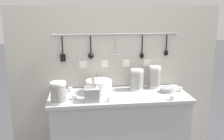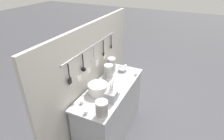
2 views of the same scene
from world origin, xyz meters
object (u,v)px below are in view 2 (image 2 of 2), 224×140
Objects in this scene: cutlery_caddy at (111,96)px; cup_beside_plates at (101,105)px; bowl_stack_wide_centre at (112,65)px; plate_stack at (98,88)px; bowl_stack_tall_left at (102,109)px; cup_back_left at (82,102)px; cup_back_right at (136,74)px; steel_mixing_bowl at (122,70)px; bowl_stack_short_front at (108,72)px; cup_by_caddy at (119,93)px; cup_front_right at (86,112)px; cup_edge_far at (126,66)px; cup_centre at (120,67)px.

cutlery_caddy reaches higher than cup_beside_plates.
plate_stack is at bearing -171.95° from bowl_stack_wide_centre.
bowl_stack_tall_left is 4.52× the size of cup_back_left.
bowl_stack_tall_left is 4.52× the size of cup_back_right.
bowl_stack_tall_left is at bearing -169.87° from steel_mixing_bowl.
cup_back_left is at bearing 177.84° from bowl_stack_short_front.
steel_mixing_bowl is (0.64, -0.06, -0.04)m from plate_stack.
bowl_stack_tall_left reaches higher than steel_mixing_bowl.
cup_by_caddy is (0.07, -0.25, -0.04)m from plate_stack.
cup_by_caddy is (-0.57, -0.19, -0.00)m from steel_mixing_bowl.
steel_mixing_bowl is at bearing 0.54° from cup_front_right.
cup_back_right is (0.24, -0.32, -0.08)m from bowl_stack_short_front.
bowl_stack_wide_centre is at bearing 24.85° from cutlery_caddy.
bowl_stack_short_front is (0.73, 0.28, 0.01)m from bowl_stack_tall_left.
bowl_stack_tall_left is at bearing -174.80° from cutlery_caddy.
cutlery_caddy reaches higher than bowl_stack_short_front.
bowl_stack_wide_centre reaches higher than cup_back_right.
cup_edge_far is (0.85, 0.15, -0.04)m from cutlery_caddy.
bowl_stack_tall_left is 0.43m from cup_by_caddy.
bowl_stack_wide_centre reaches higher than cup_back_left.
bowl_stack_tall_left is 1.14m from cup_edge_far.
bowl_stack_short_front is at bearing 126.52° from cup_back_right.
cutlery_caddy is (-0.45, -0.25, -0.04)m from bowl_stack_short_front.
bowl_stack_short_front reaches higher than plate_stack.
bowl_stack_wide_centre is at bearing 34.03° from cup_by_caddy.
plate_stack is at bearing -174.21° from bowl_stack_short_front.
bowl_stack_tall_left is 1.11m from cup_centre.
cup_centre is 1.00× the size of cup_by_caddy.
steel_mixing_bowl is 0.87m from cup_beside_plates.
cup_edge_far is (0.77, -0.06, -0.04)m from plate_stack.
cup_front_right is at bearing 158.71° from cup_by_caddy.
bowl_stack_wide_centre reaches higher than plate_stack.
bowl_stack_wide_centre reaches higher than cup_by_caddy.
cup_edge_far is at bearing -14.30° from bowl_stack_short_front.
plate_stack reaches higher than cup_front_right.
bowl_stack_wide_centre reaches higher than cup_centre.
cup_edge_far is at bearing 5.36° from cup_beside_plates.
steel_mixing_bowl and cup_front_right have the same top height.
bowl_stack_wide_centre is 0.89× the size of cutlery_caddy.
bowl_stack_short_front is at bearing 165.70° from cup_edge_far.
cup_centre is 0.99m from cup_back_left.
steel_mixing_bowl is 3.10× the size of cup_front_right.
cup_by_caddy is at bearing 176.60° from cup_back_right.
cup_centre is (0.72, 0.01, -0.04)m from plate_stack.
cup_edge_far and cup_back_left have the same top height.
steel_mixing_bowl and cup_back_right have the same top height.
cutlery_caddy is at bearing 5.20° from bowl_stack_tall_left.
steel_mixing_bowl is at bearing -60.99° from bowl_stack_wide_centre.
cup_edge_far and cup_front_right have the same top height.
cup_back_right is at bearing -11.92° from cup_front_right.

